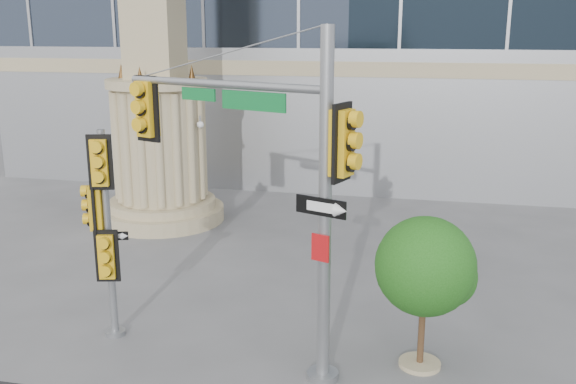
# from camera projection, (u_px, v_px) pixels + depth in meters

# --- Properties ---
(ground) EXTENTS (120.00, 120.00, 0.00)m
(ground) POSITION_uv_depth(u_px,v_px,m) (260.00, 358.00, 13.64)
(ground) COLOR #545456
(ground) RESTS_ON ground
(monument) EXTENTS (4.40, 4.40, 16.60)m
(monument) POSITION_uv_depth(u_px,v_px,m) (156.00, 66.00, 22.02)
(monument) COLOR tan
(monument) RESTS_ON ground
(main_signal_pole) EXTENTS (5.10, 2.30, 6.88)m
(main_signal_pole) POSITION_uv_depth(u_px,v_px,m) (270.00, 163.00, 12.45)
(main_signal_pole) COLOR slate
(main_signal_pole) RESTS_ON ground
(secondary_signal_pole) EXTENTS (0.87, 0.63, 4.74)m
(secondary_signal_pole) POSITION_uv_depth(u_px,v_px,m) (103.00, 220.00, 13.88)
(secondary_signal_pole) COLOR slate
(secondary_signal_pole) RESTS_ON ground
(street_tree) EXTENTS (2.06, 2.01, 3.21)m
(street_tree) POSITION_uv_depth(u_px,v_px,m) (427.00, 270.00, 12.81)
(street_tree) COLOR tan
(street_tree) RESTS_ON ground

